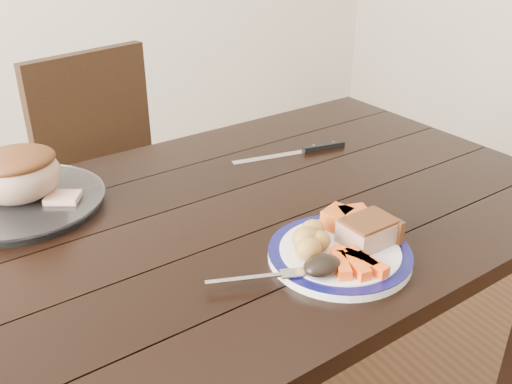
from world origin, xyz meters
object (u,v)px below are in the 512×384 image
serving_platter (23,203)px  dining_table (220,255)px  pork_slice (368,232)px  carving_knife (310,149)px  dinner_plate (340,255)px  fork (264,277)px  chair_far (117,182)px  roast_joint (18,176)px

serving_platter → dining_table: bearing=-36.8°
dining_table → pork_slice: size_ratio=17.36×
serving_platter → carving_knife: serving_platter is taller
dinner_plate → fork: bearing=-178.6°
chair_far → fork: size_ratio=5.36×
serving_platter → fork: size_ratio=1.97×
fork → roast_joint: 0.60m
roast_joint → fork: bearing=-59.0°
chair_far → serving_platter: chair_far is taller
chair_far → roast_joint: 0.66m
dining_table → pork_slice: bearing=-53.5°
dinner_plate → fork: 0.17m
serving_platter → fork: fork is taller
dining_table → roast_joint: size_ratio=9.32×
serving_platter → fork: 0.60m
fork → dining_table: bearing=100.5°
fork → roast_joint: size_ratio=0.97×
dinner_plate → carving_knife: 0.51m
serving_platter → carving_knife: size_ratio=1.07×
dining_table → serving_platter: size_ratio=4.90×
carving_knife → dinner_plate: bearing=-110.7°
dinner_plate → serving_platter: size_ratio=0.79×
serving_platter → pork_slice: 0.74m
chair_far → roast_joint: size_ratio=5.18×
roast_joint → dinner_plate: bearing=-47.0°
dining_table → carving_knife: carving_knife is taller
chair_far → carving_knife: size_ratio=2.91×
dinner_plate → fork: size_ratio=1.55×
chair_far → pork_slice: size_ratio=9.65×
dining_table → chair_far: bearing=90.7°
chair_far → pork_slice: bearing=85.9°
chair_far → dinner_plate: size_ratio=3.46×
dinner_plate → serving_platter: bearing=133.0°
chair_far → fork: (-0.03, -0.99, 0.25)m
pork_slice → serving_platter: bearing=136.1°
pork_slice → roast_joint: (-0.54, 0.51, 0.03)m
dining_table → fork: 0.28m
pork_slice → dining_table: bearing=126.5°
dinner_plate → pork_slice: size_ratio=2.79×
dinner_plate → carving_knife: (0.25, 0.45, -0.00)m
dining_table → fork: bearing=-98.7°
chair_far → serving_platter: size_ratio=2.72×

